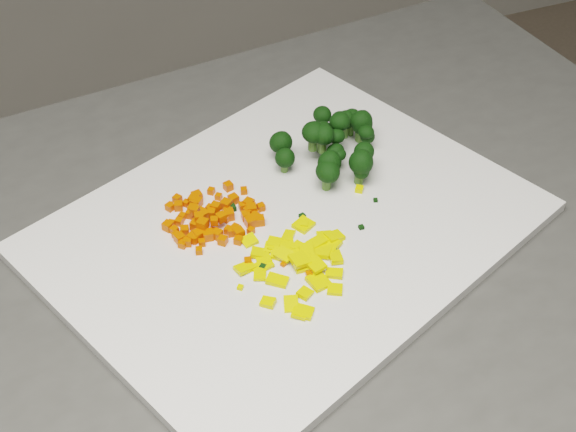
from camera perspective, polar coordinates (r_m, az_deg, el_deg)
name	(u,v)px	position (r m, az deg, el deg)	size (l,w,h in m)	color
cutting_board	(288,228)	(0.82, 0.00, -0.83)	(0.47, 0.36, 0.01)	white
carrot_pile	(212,210)	(0.82, -5.40, 0.46)	(0.10, 0.10, 0.03)	#E84302
pepper_pile	(299,262)	(0.77, 0.76, -3.26)	(0.12, 0.12, 0.02)	yellow
broccoli_pile	(336,140)	(0.88, 3.45, 5.43)	(0.12, 0.12, 0.06)	black
carrot_cube_0	(179,222)	(0.82, -7.75, -0.40)	(0.01, 0.01, 0.01)	#E84302
carrot_cube_1	(216,207)	(0.82, -5.17, 0.64)	(0.01, 0.01, 0.01)	#E84302
carrot_cube_2	(255,213)	(0.82, -2.39, 0.20)	(0.01, 0.01, 0.01)	#E84302
carrot_cube_3	(174,230)	(0.81, -8.09, -1.01)	(0.01, 0.01, 0.01)	#E84302
carrot_cube_4	(197,196)	(0.85, -6.49, 1.40)	(0.01, 0.01, 0.01)	#E84302
carrot_cube_5	(249,211)	(0.83, -2.80, 0.36)	(0.01, 0.01, 0.01)	#E84302
carrot_cube_6	(187,242)	(0.80, -7.17, -1.83)	(0.01, 0.01, 0.01)	#E84302
carrot_cube_7	(185,230)	(0.81, -7.36, -1.03)	(0.01, 0.01, 0.01)	#E84302
carrot_cube_8	(246,216)	(0.82, -3.01, 0.01)	(0.01, 0.01, 0.01)	#E84302
carrot_cube_9	(232,231)	(0.80, -4.01, -1.10)	(0.01, 0.01, 0.01)	#E84302
carrot_cube_10	(196,203)	(0.84, -6.59, 0.94)	(0.01, 0.01, 0.01)	#E84302
carrot_cube_11	(251,231)	(0.81, -2.66, -1.07)	(0.01, 0.01, 0.01)	#E84302
carrot_cube_12	(210,208)	(0.82, -5.57, 0.54)	(0.01, 0.01, 0.01)	#E84302
carrot_cube_13	(195,239)	(0.80, -6.63, -1.63)	(0.01, 0.01, 0.01)	#E84302
carrot_cube_14	(190,214)	(0.83, -6.95, 0.14)	(0.01, 0.01, 0.01)	#E84302
carrot_cube_15	(203,224)	(0.80, -6.09, -0.58)	(0.01, 0.01, 0.01)	#E84302
carrot_cube_16	(229,215)	(0.82, -4.23, 0.09)	(0.01, 0.01, 0.01)	#E84302
carrot_cube_17	(235,227)	(0.81, -3.77, -0.82)	(0.01, 0.01, 0.01)	#E84302
carrot_cube_18	(170,207)	(0.84, -8.40, 0.64)	(0.01, 0.01, 0.01)	#E84302
carrot_cube_19	(260,221)	(0.81, -2.02, -0.32)	(0.01, 0.01, 0.01)	#E84302
carrot_cube_20	(196,205)	(0.84, -6.58, 0.82)	(0.01, 0.01, 0.01)	#E84302
carrot_cube_21	(202,243)	(0.80, -6.14, -1.90)	(0.01, 0.01, 0.01)	#E84302
carrot_cube_22	(214,221)	(0.81, -5.26, -0.36)	(0.01, 0.01, 0.01)	#E84302
carrot_cube_23	(171,207)	(0.84, -8.35, 0.67)	(0.01, 0.01, 0.01)	#E84302
carrot_cube_24	(217,234)	(0.80, -5.05, -1.31)	(0.01, 0.01, 0.01)	#E84302
carrot_cube_25	(215,214)	(0.82, -5.23, 0.15)	(0.01, 0.01, 0.01)	#E84302
carrot_cube_26	(201,212)	(0.83, -6.23, 0.30)	(0.01, 0.01, 0.01)	#E84302
carrot_cube_27	(178,206)	(0.84, -7.80, 0.71)	(0.01, 0.01, 0.01)	#E84302
carrot_cube_28	(244,191)	(0.85, -3.16, 1.81)	(0.01, 0.01, 0.01)	#E84302
carrot_cube_29	(229,230)	(0.81, -4.24, -1.02)	(0.01, 0.01, 0.01)	#E84302
carrot_cube_30	(180,238)	(0.80, -7.72, -1.58)	(0.01, 0.01, 0.01)	#E84302
carrot_cube_31	(249,212)	(0.83, -2.79, 0.30)	(0.01, 0.01, 0.01)	#E84302
carrot_cube_32	(182,216)	(0.83, -7.52, -0.03)	(0.01, 0.01, 0.01)	#E84302
carrot_cube_33	(193,210)	(0.83, -6.76, 0.46)	(0.01, 0.01, 0.01)	#E84302
carrot_cube_34	(196,225)	(0.81, -6.53, -0.64)	(0.01, 0.01, 0.01)	#E84302
carrot_cube_35	(204,214)	(0.81, -5.97, 0.11)	(0.01, 0.01, 0.01)	#E84302
carrot_cube_36	(261,207)	(0.83, -1.93, 0.63)	(0.01, 0.01, 0.01)	#E84302
carrot_cube_37	(194,200)	(0.84, -6.71, 1.15)	(0.01, 0.01, 0.01)	#E84302
carrot_cube_38	(233,199)	(0.84, -3.90, 1.21)	(0.01, 0.01, 0.01)	#E84302
carrot_cube_39	(186,203)	(0.84, -7.25, 0.91)	(0.01, 0.01, 0.01)	#E84302
carrot_cube_40	(195,238)	(0.80, -6.62, -1.56)	(0.01, 0.01, 0.01)	#E84302
carrot_cube_41	(243,206)	(0.83, -3.23, 0.70)	(0.01, 0.01, 0.01)	#E84302
carrot_cube_42	(251,204)	(0.83, -2.66, 0.85)	(0.01, 0.01, 0.01)	#E84302
carrot_cube_43	(250,222)	(0.81, -2.69, -0.43)	(0.01, 0.01, 0.01)	#E84302
carrot_cube_44	(226,205)	(0.83, -4.42, 0.81)	(0.01, 0.01, 0.01)	#E84302
carrot_cube_45	(193,238)	(0.80, -6.78, -1.55)	(0.01, 0.01, 0.01)	#E84302
carrot_cube_46	(171,223)	(0.82, -8.30, -0.52)	(0.01, 0.01, 0.01)	#E84302
carrot_cube_47	(223,240)	(0.80, -4.66, -1.75)	(0.01, 0.01, 0.01)	#E84302
carrot_cube_48	(218,197)	(0.85, -4.97, 1.38)	(0.01, 0.01, 0.01)	#E84302
carrot_cube_49	(211,191)	(0.85, -5.48, 1.78)	(0.01, 0.01, 0.01)	#E84302
carrot_cube_50	(251,209)	(0.83, -2.61, 0.48)	(0.01, 0.01, 0.01)	#E84302
carrot_cube_51	(168,226)	(0.82, -8.54, -0.71)	(0.01, 0.01, 0.01)	#E84302
carrot_cube_52	(177,199)	(0.85, -7.88, 1.21)	(0.01, 0.01, 0.01)	#E84302
carrot_cube_53	(197,202)	(0.84, -6.49, 0.96)	(0.01, 0.01, 0.01)	#E84302
carrot_cube_54	(226,218)	(0.82, -4.43, -0.12)	(0.01, 0.01, 0.01)	#E84302
carrot_cube_55	(199,235)	(0.80, -6.37, -1.33)	(0.01, 0.01, 0.01)	#E84302
carrot_cube_56	(249,204)	(0.83, -2.82, 0.89)	(0.01, 0.01, 0.01)	#E84302
carrot_cube_57	(208,235)	(0.80, -5.71, -1.36)	(0.01, 0.01, 0.01)	#E84302
carrot_cube_58	(228,186)	(0.86, -4.27, 2.12)	(0.01, 0.01, 0.01)	#E84302
carrot_cube_59	(238,240)	(0.80, -3.56, -1.73)	(0.01, 0.01, 0.01)	#E84302
carrot_cube_60	(221,217)	(0.81, -4.78, -0.10)	(0.01, 0.01, 0.01)	#E84302
carrot_cube_61	(176,235)	(0.81, -7.97, -1.34)	(0.01, 0.01, 0.01)	#E84302
carrot_cube_62	(256,221)	(0.82, -2.32, -0.33)	(0.01, 0.01, 0.01)	#E84302
carrot_cube_63	(255,218)	(0.82, -2.35, -0.16)	(0.01, 0.01, 0.01)	#E84302
carrot_cube_64	(199,251)	(0.79, -6.35, -2.47)	(0.01, 0.01, 0.01)	#E84302
carrot_cube_65	(239,233)	(0.80, -3.52, -1.20)	(0.01, 0.01, 0.01)	#E84302
carrot_cube_66	(199,217)	(0.81, -6.34, -0.10)	(0.01, 0.01, 0.01)	#E84302
carrot_cube_67	(195,211)	(0.82, -6.64, 0.39)	(0.01, 0.01, 0.01)	#E84302
carrot_cube_68	(228,210)	(0.83, -4.32, 0.42)	(0.01, 0.01, 0.01)	#E84302
carrot_cube_69	(261,207)	(0.83, -1.94, 0.64)	(0.01, 0.01, 0.01)	#E84302
carrot_cube_70	(183,244)	(0.80, -7.51, -2.00)	(0.01, 0.01, 0.01)	#E84302
carrot_cube_71	(211,213)	(0.81, -5.49, 0.20)	(0.01, 0.01, 0.01)	#E84302
pepper_chunk_0	(300,248)	(0.79, 0.89, -2.31)	(0.02, 0.01, 0.00)	yellow
pepper_chunk_1	(260,273)	(0.77, -2.01, -4.07)	(0.02, 0.01, 0.00)	yellow
pepper_chunk_2	(264,259)	(0.78, -1.75, -3.09)	(0.01, 0.01, 0.00)	yellow
pepper_chunk_3	(285,246)	(0.79, -0.19, -2.14)	(0.02, 0.02, 0.00)	yellow
pepper_chunk_4	(325,237)	(0.80, 2.66, -1.49)	(0.02, 0.02, 0.00)	yellow
pepper_chunk_5	(284,254)	(0.78, -0.28, -2.75)	(0.01, 0.02, 0.00)	yellow
pepper_chunk_6	(249,241)	(0.80, -2.77, -1.77)	(0.01, 0.01, 0.00)	yellow
pepper_chunk_7	(335,289)	(0.75, 3.36, -5.23)	(0.01, 0.01, 0.00)	yellow
pepper_chunk_8	(301,266)	(0.77, 0.95, -3.61)	(0.01, 0.01, 0.00)	yellow
pepper_chunk_9	(298,257)	(0.78, 0.69, -2.93)	(0.02, 0.01, 0.00)	yellow
pepper_chunk_10	(277,254)	(0.78, -0.77, -2.70)	(0.01, 0.01, 0.00)	yellow
pepper_chunk_11	(305,259)	(0.77, 1.21, -3.11)	(0.02, 0.01, 0.00)	yellow
pepper_chunk_12	(288,236)	(0.80, 0.02, -1.43)	(0.02, 0.01, 0.00)	yellow
pepper_chunk_13	(334,273)	(0.77, 3.31, -4.09)	(0.02, 0.01, 0.00)	yellow
pepper_chunk_14	(334,237)	(0.80, 3.32, -1.47)	(0.02, 0.01, 0.00)	yellow
pepper_chunk_15	(316,265)	(0.77, 2.01, -3.47)	(0.01, 0.02, 0.00)	yellow
pepper_chunk_16	(258,253)	(0.79, -2.15, -2.64)	(0.01, 0.01, 0.00)	yellow
pepper_chunk_17	(274,248)	(0.79, -1.03, -2.31)	(0.02, 0.01, 0.00)	yellow
pepper_chunk_18	(307,252)	(0.78, 1.36, -2.54)	(0.02, 0.01, 0.00)	yellow
pepper_chunk_19	(308,258)	(0.78, 1.42, -2.99)	(0.01, 0.01, 0.00)	yellow
pepper_chunk_20	(245,268)	(0.77, -3.06, -3.70)	(0.02, 0.01, 0.00)	yellow
pepper_chunk_21	(304,225)	(0.81, 1.12, -0.63)	(0.02, 0.02, 0.00)	yellow
pepper_chunk_22	(291,304)	(0.74, 0.22, -6.28)	(0.01, 0.02, 0.00)	yellow
pepper_chunk_23	(274,243)	(0.79, -1.00, -1.91)	(0.01, 0.01, 0.00)	yellow
pepper_chunk_24	(268,302)	(0.74, -1.43, -6.16)	(0.01, 0.01, 0.01)	yellow
pepper_chunk_25	(319,282)	(0.76, 2.20, -4.69)	(0.02, 0.02, 0.00)	yellow
pepper_chunk_26	(305,293)	(0.75, 1.21, -5.52)	(0.01, 0.01, 0.00)	yellow
pepper_chunk_27	(277,280)	(0.76, -0.76, -4.60)	(0.02, 0.01, 0.00)	yellow
pepper_chunk_28	(331,245)	(0.79, 3.09, -2.06)	(0.02, 0.02, 0.00)	yellow
pepper_chunk_29	(262,266)	(0.77, -1.85, -3.58)	(0.02, 0.01, 0.00)	yellow
pepper_chunk_30	(321,251)	(0.79, 2.36, -2.52)	(0.02, 0.02, 0.00)	yellow
pepper_chunk_31	(336,257)	(0.78, 3.40, -2.94)	(0.02, 0.01, 0.00)	yellow
pepper_chunk_32	(304,312)	(0.73, 1.15, -6.83)	(0.02, 0.02, 0.00)	yellow
pepper_chunk_33	(300,312)	(0.73, 0.87, -6.87)	(0.02, 0.01, 0.00)	yellow
pepper_chunk_34	(317,243)	(0.79, 2.05, -1.91)	(0.02, 0.01, 0.00)	yellow
pepper_chunk_35	(313,263)	(0.78, 1.79, -3.36)	(0.01, 0.02, 0.00)	yellow
pepper_chunk_36	(300,260)	(0.77, 0.83, -3.14)	(0.02, 0.02, 0.00)	yellow
pepper_chunk_37	(276,247)	(0.79, -0.87, -2.20)	(0.01, 0.01, 0.00)	yellow
broccoli_floret_0	(336,141)	(0.88, 3.41, 5.37)	(0.03, 0.03, 0.03)	black
broccoli_floret_1	(321,121)	(0.93, 2.40, 6.78)	(0.03, 0.03, 0.03)	black
broccoli_floret_2	(365,139)	(0.90, 5.51, 5.51)	(0.02, 0.02, 0.03)	black
broccoli_floret_3	(313,137)	(0.87, 1.77, 5.62)	(0.04, 0.04, 0.03)	black
broccoli_floret_4	(339,128)	(0.89, 3.63, 6.26)	(0.03, 0.03, 0.04)	black
broccoli_floret_5	(361,171)	(0.87, 5.20, 3.23)	(0.02, 0.02, 0.02)	black
broccoli_floret_6	(335,156)	(0.88, 3.33, 4.26)	(0.03, 0.03, 0.03)	black
broccoli_floret_7	(327,176)	(0.85, 2.77, 2.84)	(0.04, 0.04, 0.03)	black
broccoli_floret_8	(284,161)	(0.87, -0.26, 3.91)	(0.03, 0.03, 0.03)	black
broccoli_floret_9	(339,124)	(0.92, 3.63, 6.52)	(0.03, 0.03, 0.03)	black
broccoli_floret_10	(367,141)	(0.91, 5.63, 5.35)	(0.02, 0.02, 0.02)	black
broccoli_floret_11	(361,176)	(0.86, 5.18, 2.87)	(0.02, 0.02, 0.02)	black
broccoli_floret_12	(321,138)	(0.90, 2.37, 5.56)	(0.04, 0.04, 0.04)	black
broccoli_floret_13	(280,147)	(0.89, -0.56, 4.95)	(0.04, 0.04, 0.03)	black
broccoli_floret_14	(360,127)	(0.92, 5.14, 6.33)	(0.04, 0.04, 0.04)	black
broccoli_floret_15	(329,168)	(0.86, 2.90, 3.43)	(0.04, 0.04, 0.04)	black
broccoli_floret_16	(323,140)	(0.87, 2.47, 5.44)	(0.03, 0.03, 0.03)	black
broccoli_floret_17	(363,159)	(0.87, 5.34, 4.08)	(0.03, 0.03, 0.04)	black
broccoli_floret_18	(351,123)	(0.92, 4.51, 6.61)	(0.03, 0.03, 0.03)	black
broccoli_floret_19	(360,169)	(0.86, 5.12, 3.38)	(0.04, 0.04, 0.04)	black
broccoli_floret_20	(331,167)	(0.86, 3.05, 3.48)	(0.03, 0.03, 0.03)	black
broccoli_floret_21	(338,160)	(0.88, 3.58, 4.02)	(0.02, 0.02, 0.03)	black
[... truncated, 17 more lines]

